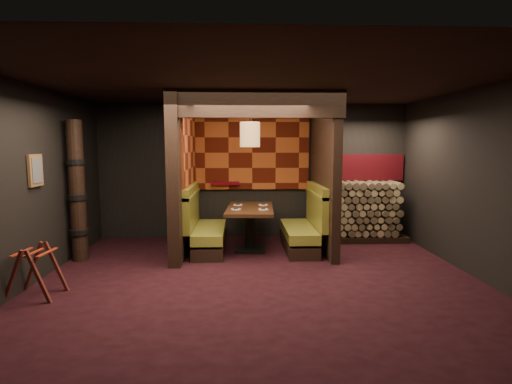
% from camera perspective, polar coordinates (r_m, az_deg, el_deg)
% --- Properties ---
extents(floor, '(6.50, 5.50, 0.02)m').
position_cam_1_polar(floor, '(6.08, 0.50, -12.39)').
color(floor, black).
rests_on(floor, ground).
extents(ceiling, '(6.50, 5.50, 0.02)m').
position_cam_1_polar(ceiling, '(5.81, 0.54, 15.42)').
color(ceiling, black).
rests_on(ceiling, ground).
extents(wall_back, '(6.50, 0.02, 2.85)m').
position_cam_1_polar(wall_back, '(8.52, -0.40, 2.99)').
color(wall_back, black).
rests_on(wall_back, ground).
extents(wall_front, '(6.50, 0.02, 2.85)m').
position_cam_1_polar(wall_front, '(3.04, 3.08, -3.84)').
color(wall_front, black).
rests_on(wall_front, ground).
extents(wall_left, '(0.02, 5.50, 2.85)m').
position_cam_1_polar(wall_left, '(6.49, -29.60, 0.93)').
color(wall_left, black).
rests_on(wall_left, ground).
extents(wall_right, '(0.02, 5.50, 2.85)m').
position_cam_1_polar(wall_right, '(6.77, 29.28, 1.15)').
color(wall_right, black).
rests_on(wall_right, ground).
extents(partition_left, '(0.20, 2.20, 2.85)m').
position_cam_1_polar(partition_left, '(7.49, -10.50, 2.36)').
color(partition_left, black).
rests_on(partition_left, floor).
extents(partition_right, '(0.15, 2.10, 2.85)m').
position_cam_1_polar(partition_right, '(7.63, 9.69, 2.45)').
color(partition_right, black).
rests_on(partition_right, floor).
extents(header_beam, '(2.85, 0.18, 0.44)m').
position_cam_1_polar(header_beam, '(6.48, -0.01, 12.48)').
color(header_beam, black).
rests_on(header_beam, partition_left).
extents(tapa_back_panel, '(2.40, 0.06, 1.55)m').
position_cam_1_polar(tapa_back_panel, '(8.45, -0.56, 5.64)').
color(tapa_back_panel, '#984018').
rests_on(tapa_back_panel, wall_back).
extents(tapa_side_panel, '(0.04, 1.85, 1.45)m').
position_cam_1_polar(tapa_side_panel, '(7.62, -9.48, 5.65)').
color(tapa_side_panel, '#984018').
rests_on(tapa_side_panel, partition_left).
extents(lacquer_shelf, '(0.60, 0.12, 0.07)m').
position_cam_1_polar(lacquer_shelf, '(8.43, -4.45, 1.26)').
color(lacquer_shelf, '#52060E').
rests_on(lacquer_shelf, wall_back).
extents(booth_bench_left, '(0.68, 1.60, 1.14)m').
position_cam_1_polar(booth_bench_left, '(7.59, -7.41, -5.36)').
color(booth_bench_left, black).
rests_on(booth_bench_left, floor).
extents(booth_bench_right, '(0.68, 1.60, 1.14)m').
position_cam_1_polar(booth_bench_right, '(7.65, 6.91, -5.24)').
color(booth_bench_right, black).
rests_on(booth_bench_right, floor).
extents(dining_table, '(0.93, 1.61, 0.82)m').
position_cam_1_polar(dining_table, '(7.50, -0.86, -3.98)').
color(dining_table, black).
rests_on(dining_table, floor).
extents(place_settings, '(0.70, 0.74, 0.03)m').
position_cam_1_polar(place_settings, '(7.46, -0.86, -2.11)').
color(place_settings, white).
rests_on(place_settings, dining_table).
extents(pendant_lamp, '(0.36, 0.36, 0.91)m').
position_cam_1_polar(pendant_lamp, '(7.33, -0.87, 8.21)').
color(pendant_lamp, olive).
rests_on(pendant_lamp, ceiling).
extents(framed_picture, '(0.05, 0.36, 0.46)m').
position_cam_1_polar(framed_picture, '(6.54, -28.96, 2.72)').
color(framed_picture, olive).
rests_on(framed_picture, wall_left).
extents(luggage_rack, '(0.70, 0.52, 0.73)m').
position_cam_1_polar(luggage_rack, '(6.06, -28.98, -9.64)').
color(luggage_rack, '#4D1C16').
rests_on(luggage_rack, floor).
extents(totem_column, '(0.31, 0.31, 2.40)m').
position_cam_1_polar(totem_column, '(7.42, -24.18, -0.02)').
color(totem_column, black).
rests_on(totem_column, floor).
extents(firewood_stack, '(1.73, 0.70, 1.22)m').
position_cam_1_polar(firewood_stack, '(8.60, 15.12, -2.67)').
color(firewood_stack, black).
rests_on(firewood_stack, floor).
extents(mosaic_header, '(1.83, 0.10, 0.56)m').
position_cam_1_polar(mosaic_header, '(8.82, 14.66, 3.41)').
color(mosaic_header, maroon).
rests_on(mosaic_header, wall_back).
extents(bay_front_post, '(0.08, 0.08, 2.85)m').
position_cam_1_polar(bay_front_post, '(7.90, 9.94, 2.59)').
color(bay_front_post, black).
rests_on(bay_front_post, floor).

